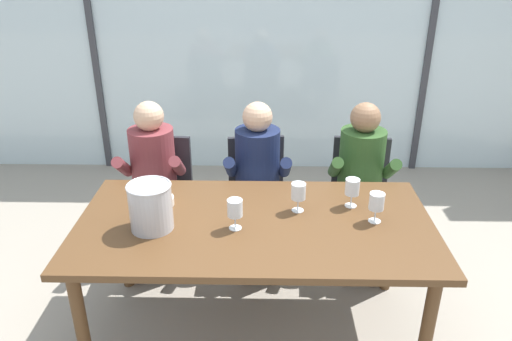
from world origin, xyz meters
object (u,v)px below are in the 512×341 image
person_maroon_top (152,174)px  person_olive_shirt (361,176)px  ice_bucket_primary (151,206)px  chair_near_curtain (162,186)px  wine_glass_by_left_taster (377,202)px  wine_glass_by_right_taster (298,193)px  person_navy_polo (258,175)px  chair_left_of_center (257,187)px  wine_glass_near_bucket (352,187)px  dining_table (255,233)px  wine_glass_center_pour (235,209)px  tasting_bowl (161,201)px  chair_center (360,188)px

person_maroon_top → person_olive_shirt: 1.49m
ice_bucket_primary → chair_near_curtain: bearing=99.4°
wine_glass_by_left_taster → wine_glass_by_right_taster: bearing=165.1°
person_maroon_top → person_navy_polo: 0.75m
person_maroon_top → chair_left_of_center: bearing=7.8°
chair_left_of_center → wine_glass_near_bucket: size_ratio=5.01×
person_navy_polo → person_olive_shirt: same height
dining_table → ice_bucket_primary: (-0.55, -0.08, 0.21)m
wine_glass_center_pour → chair_near_curtain: bearing=121.5°
chair_left_of_center → person_navy_polo: person_navy_polo is taller
person_maroon_top → wine_glass_near_bucket: 1.45m
person_olive_shirt → tasting_bowl: size_ratio=7.56×
dining_table → wine_glass_by_left_taster: (0.67, 0.01, 0.20)m
wine_glass_near_bucket → person_navy_polo: bearing=133.1°
chair_near_curtain → person_navy_polo: size_ratio=0.73×
wine_glass_by_right_taster → chair_left_of_center: bearing=107.1°
dining_table → wine_glass_by_right_taster: (0.25, 0.13, 0.19)m
tasting_bowl → wine_glass_by_right_taster: size_ratio=0.91×
ice_bucket_primary → tasting_bowl: bearing=91.2°
chair_near_curtain → wine_glass_near_bucket: size_ratio=5.01×
chair_left_of_center → wine_glass_near_bucket: bearing=-59.6°
tasting_bowl → wine_glass_near_bucket: 1.13m
person_olive_shirt → wine_glass_by_right_taster: person_olive_shirt is taller
person_navy_polo → person_olive_shirt: (0.73, 0.00, 0.00)m
person_navy_polo → ice_bucket_primary: (-0.56, -0.86, 0.22)m
wine_glass_near_bucket → tasting_bowl: bearing=-179.5°
person_navy_polo → wine_glass_near_bucket: person_navy_polo is taller
chair_left_of_center → wine_glass_by_left_taster: bearing=-60.7°
dining_table → wine_glass_center_pour: 0.23m
dining_table → person_navy_polo: bearing=89.6°
person_maroon_top → wine_glass_near_bucket: size_ratio=6.85×
chair_near_curtain → wine_glass_center_pour: bearing=-53.5°
chair_center → wine_glass_center_pour: size_ratio=5.01×
ice_bucket_primary → wine_glass_center_pour: 0.45m
person_maroon_top → wine_glass_by_right_taster: bearing=-36.8°
tasting_bowl → wine_glass_by_right_taster: bearing=-3.8°
person_maroon_top → tasting_bowl: (0.19, -0.60, 0.11)m
chair_center → ice_bucket_primary: ice_bucket_primary is taller
chair_left_of_center → chair_center: size_ratio=1.00×
wine_glass_by_right_taster → wine_glass_center_pour: bearing=-150.1°
person_navy_polo → wine_glass_by_right_taster: bearing=-70.1°
dining_table → chair_near_curtain: chair_near_curtain is taller
person_olive_shirt → wine_glass_near_bucket: bearing=-103.1°
chair_left_of_center → person_navy_polo: bearing=-94.2°
dining_table → wine_glass_center_pour: bearing=-144.3°
chair_center → ice_bucket_primary: size_ratio=3.33×
wine_glass_by_left_taster → wine_glass_near_bucket: (-0.11, 0.17, 0.00)m
person_maroon_top → wine_glass_center_pour: (0.64, -0.86, 0.20)m
ice_bucket_primary → wine_glass_center_pour: ice_bucket_primary is taller
dining_table → chair_near_curtain: 1.19m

